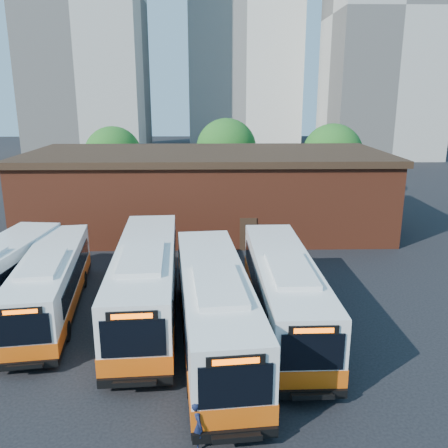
{
  "coord_description": "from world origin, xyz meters",
  "views": [
    {
      "loc": [
        0.53,
        -18.33,
        10.85
      ],
      "look_at": [
        1.14,
        7.98,
        3.62
      ],
      "focal_mm": 38.0,
      "sensor_mm": 36.0,
      "label": 1
    }
  ],
  "objects_px": {
    "bus_west": "(52,285)",
    "bus_east": "(284,294)",
    "bus_midwest": "(146,283)",
    "bus_mideast": "(215,311)",
    "transit_worker": "(197,424)"
  },
  "relations": [
    {
      "from": "bus_west",
      "to": "bus_mideast",
      "type": "height_order",
      "value": "bus_mideast"
    },
    {
      "from": "bus_west",
      "to": "bus_east",
      "type": "relative_size",
      "value": 0.93
    },
    {
      "from": "bus_west",
      "to": "bus_mideast",
      "type": "xyz_separation_m",
      "value": [
        8.27,
        -3.51,
        0.18
      ]
    },
    {
      "from": "bus_midwest",
      "to": "bus_east",
      "type": "xyz_separation_m",
      "value": [
        6.73,
        -1.24,
        -0.1
      ]
    },
    {
      "from": "bus_midwest",
      "to": "bus_east",
      "type": "relative_size",
      "value": 1.07
    },
    {
      "from": "bus_mideast",
      "to": "transit_worker",
      "type": "bearing_deg",
      "value": -100.71
    },
    {
      "from": "bus_midwest",
      "to": "bus_mideast",
      "type": "relative_size",
      "value": 1.02
    },
    {
      "from": "bus_west",
      "to": "bus_midwest",
      "type": "relative_size",
      "value": 0.87
    },
    {
      "from": "bus_midwest",
      "to": "bus_west",
      "type": "bearing_deg",
      "value": 171.49
    },
    {
      "from": "bus_midwest",
      "to": "bus_mideast",
      "type": "bearing_deg",
      "value": -46.13
    },
    {
      "from": "bus_west",
      "to": "transit_worker",
      "type": "xyz_separation_m",
      "value": [
        7.7,
        -9.9,
        -0.63
      ]
    },
    {
      "from": "bus_west",
      "to": "bus_midwest",
      "type": "bearing_deg",
      "value": -12.47
    },
    {
      "from": "bus_east",
      "to": "transit_worker",
      "type": "distance_m",
      "value": 9.16
    },
    {
      "from": "bus_west",
      "to": "bus_midwest",
      "type": "distance_m",
      "value": 4.88
    },
    {
      "from": "bus_west",
      "to": "transit_worker",
      "type": "relative_size",
      "value": 7.18
    }
  ]
}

